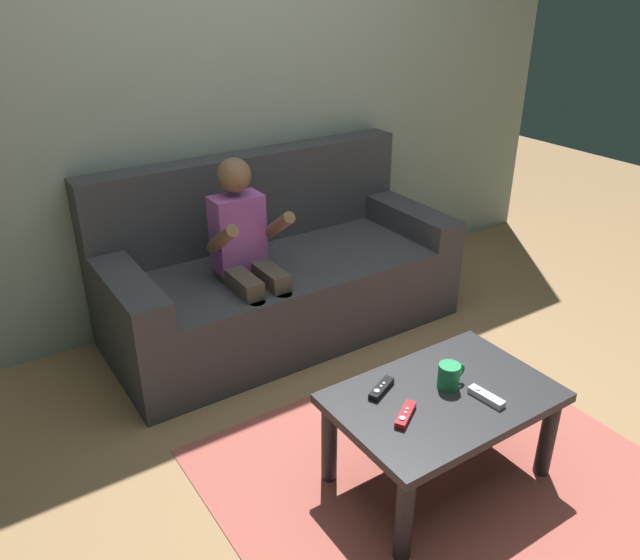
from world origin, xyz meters
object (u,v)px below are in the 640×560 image
coffee_table (442,409)px  person_seated_on_couch (247,252)px  coffee_mug (449,376)px  game_remote_white_far_corner (486,397)px  game_remote_black_near_edge (381,389)px  couch (276,274)px  game_remote_red_center (405,415)px

coffee_table → person_seated_on_couch: bearing=99.1°
coffee_mug → game_remote_white_far_corner: bearing=-66.6°
game_remote_black_near_edge → coffee_mug: coffee_mug is taller
game_remote_black_near_edge → coffee_mug: bearing=-26.6°
coffee_table → game_remote_black_near_edge: bearing=142.5°
couch → person_seated_on_couch: bearing=-143.8°
coffee_mug → game_remote_black_near_edge: bearing=153.4°
coffee_table → game_remote_white_far_corner: bearing=-46.3°
game_remote_red_center → game_remote_white_far_corner: bearing=-14.8°
game_remote_black_near_edge → game_remote_white_far_corner: same height
couch → game_remote_black_near_edge: couch is taller
game_remote_red_center → game_remote_black_near_edge: bearing=81.4°
coffee_table → game_remote_red_center: 0.22m
game_remote_red_center → coffee_table: bearing=7.1°
game_remote_white_far_corner → game_remote_red_center: bearing=165.2°
person_seated_on_couch → game_remote_white_far_corner: (0.29, -1.26, -0.17)m
game_remote_red_center → game_remote_white_far_corner: (0.31, -0.08, 0.00)m
coffee_table → game_remote_red_center: game_remote_red_center is taller
game_remote_white_far_corner → coffee_mug: 0.15m
game_remote_red_center → coffee_mug: bearing=11.5°
couch → game_remote_white_far_corner: 1.45m
person_seated_on_couch → coffee_mug: size_ratio=8.44×
game_remote_black_near_edge → couch: bearing=78.2°
coffee_table → coffee_mug: (0.05, 0.02, 0.11)m
person_seated_on_couch → game_remote_white_far_corner: person_seated_on_couch is taller
couch → game_remote_white_far_corner: size_ratio=12.69×
person_seated_on_couch → game_remote_black_near_edge: person_seated_on_couch is taller
person_seated_on_couch → game_remote_red_center: person_seated_on_couch is taller
couch → game_remote_black_near_edge: bearing=-101.8°
person_seated_on_couch → game_remote_red_center: bearing=-91.0°
couch → coffee_mug: couch is taller
game_remote_red_center → coffee_mug: (0.25, 0.05, 0.04)m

